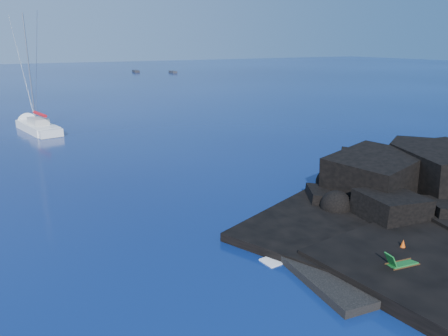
# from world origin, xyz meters

# --- Properties ---
(ground) EXTENTS (400.00, 400.00, 0.00)m
(ground) POSITION_xyz_m (0.00, 0.00, 0.00)
(ground) COLOR #030D39
(ground) RESTS_ON ground
(headland) EXTENTS (24.00, 24.00, 3.60)m
(headland) POSITION_xyz_m (13.00, 3.00, 0.00)
(headland) COLOR black
(headland) RESTS_ON ground
(beach) EXTENTS (9.08, 6.86, 0.70)m
(beach) POSITION_xyz_m (4.50, 0.50, 0.00)
(beach) COLOR black
(beach) RESTS_ON ground
(surf_foam) EXTENTS (10.00, 8.00, 0.06)m
(surf_foam) POSITION_xyz_m (5.00, 5.00, 0.00)
(surf_foam) COLOR white
(surf_foam) RESTS_ON ground
(sailboat) EXTENTS (4.61, 12.12, 12.44)m
(sailboat) POSITION_xyz_m (-5.28, 39.53, 0.00)
(sailboat) COLOR white
(sailboat) RESTS_ON ground
(deck_chair) EXTENTS (1.49, 0.81, 0.98)m
(deck_chair) POSITION_xyz_m (4.07, -1.04, 0.84)
(deck_chair) COLOR #156123
(deck_chair) RESTS_ON beach
(towel) EXTENTS (1.97, 1.09, 0.05)m
(towel) POSITION_xyz_m (2.56, 0.27, 0.37)
(towel) COLOR silver
(towel) RESTS_ON beach
(sunbather) EXTENTS (1.71, 0.59, 0.22)m
(sunbather) POSITION_xyz_m (2.56, 0.27, 0.51)
(sunbather) COLOR tan
(sunbather) RESTS_ON towel
(marker_cone) EXTENTS (0.52, 0.52, 0.63)m
(marker_cone) POSITION_xyz_m (5.41, 0.05, 0.67)
(marker_cone) COLOR #DA490B
(marker_cone) RESTS_ON beach
(distant_boat_a) EXTENTS (2.03, 4.93, 0.64)m
(distant_boat_a) POSITION_xyz_m (33.65, 124.62, 0.00)
(distant_boat_a) COLOR black
(distant_boat_a) RESTS_ON ground
(distant_boat_b) EXTENTS (1.76, 4.57, 0.60)m
(distant_boat_b) POSITION_xyz_m (42.72, 116.19, 0.00)
(distant_boat_b) COLOR #29292E
(distant_boat_b) RESTS_ON ground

